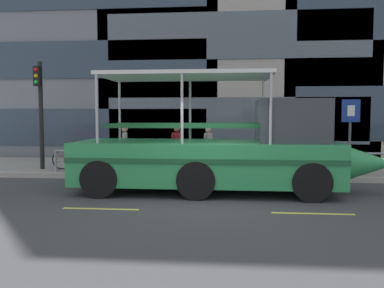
{
  "coord_description": "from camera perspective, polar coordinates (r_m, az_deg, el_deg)",
  "views": [
    {
      "loc": [
        0.52,
        -9.84,
        2.14
      ],
      "look_at": [
        -0.56,
        1.95,
        1.3
      ],
      "focal_mm": 36.46,
      "sensor_mm": 36.0,
      "label": 1
    }
  ],
  "objects": [
    {
      "name": "lane_centreline",
      "position": [
        8.93,
        1.79,
        -9.79
      ],
      "size": [
        25.8,
        0.12,
        0.01
      ],
      "color": "#DBD64C",
      "rests_on": "ground_plane"
    },
    {
      "name": "pedestrian_mid_right",
      "position": [
        14.58,
        -2.2,
        0.15
      ],
      "size": [
        0.38,
        0.32,
        1.6
      ],
      "color": "#47423D",
      "rests_on": "sidewalk"
    },
    {
      "name": "pedestrian_near_stern",
      "position": [
        14.47,
        -9.79,
        0.09
      ],
      "size": [
        0.24,
        0.46,
        1.61
      ],
      "color": "#1E2338",
      "rests_on": "sidewalk"
    },
    {
      "name": "pedestrian_near_bow",
      "position": [
        14.97,
        18.45,
        -0.1
      ],
      "size": [
        0.33,
        0.34,
        1.54
      ],
      "color": "#47423D",
      "rests_on": "sidewalk"
    },
    {
      "name": "ground_plane",
      "position": [
        10.08,
        2.2,
        -8.2
      ],
      "size": [
        120.0,
        120.0,
        0.0
      ],
      "primitive_type": "plane",
      "color": "#3D3D3F"
    },
    {
      "name": "parking_sign",
      "position": [
        14.26,
        22.15,
        2.8
      ],
      "size": [
        0.6,
        0.12,
        2.53
      ],
      "color": "#4C4F54",
      "rests_on": "sidewalk"
    },
    {
      "name": "sidewalk",
      "position": [
        15.58,
        3.31,
        -3.51
      ],
      "size": [
        32.0,
        4.8,
        0.18
      ],
      "primitive_type": "cube",
      "color": "gray",
      "rests_on": "ground_plane"
    },
    {
      "name": "curb_guardrail",
      "position": [
        13.37,
        4.27,
        -2.12
      ],
      "size": [
        11.85,
        0.09,
        0.77
      ],
      "color": "gray",
      "rests_on": "sidewalk"
    },
    {
      "name": "duck_tour_boat",
      "position": [
        11.03,
        4.81,
        -1.37
      ],
      "size": [
        9.06,
        2.54,
        3.33
      ],
      "color": "#2D9351",
      "rests_on": "ground_plane"
    },
    {
      "name": "curb_edge",
      "position": [
        13.12,
        2.93,
        -4.94
      ],
      "size": [
        32.0,
        0.18,
        0.18
      ],
      "primitive_type": "cube",
      "color": "#B2ADA3",
      "rests_on": "ground_plane"
    },
    {
      "name": "traffic_light_pole",
      "position": [
        15.45,
        -21.35,
        5.45
      ],
      "size": [
        0.24,
        0.46,
        3.97
      ],
      "color": "black",
      "rests_on": "sidewalk"
    },
    {
      "name": "pedestrian_mid_left",
      "position": [
        14.47,
        2.39,
        0.07
      ],
      "size": [
        0.31,
        0.39,
        1.58
      ],
      "color": "#47423D",
      "rests_on": "sidewalk"
    },
    {
      "name": "leaned_bicycle",
      "position": [
        14.99,
        -16.78,
        -2.18
      ],
      "size": [
        1.74,
        0.46,
        0.96
      ],
      "color": "black",
      "rests_on": "sidewalk"
    }
  ]
}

